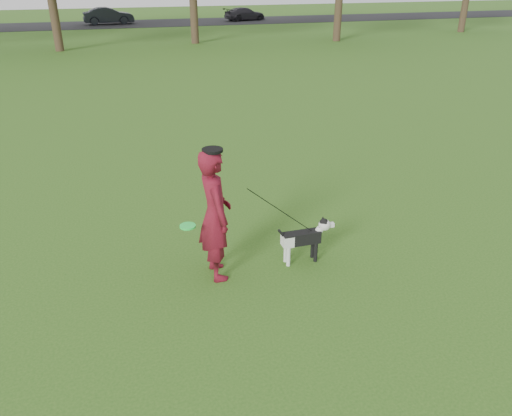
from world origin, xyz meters
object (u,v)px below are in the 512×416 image
object	(u,v)px
dog	(306,236)
car_right	(245,14)
car_mid	(108,16)
man	(215,215)

from	to	relation	value
dog	car_right	size ratio (longest dim) A/B	0.26
dog	car_mid	size ratio (longest dim) A/B	0.24
car_mid	car_right	xyz separation A→B (m)	(11.80, 0.00, -0.12)
man	car_right	bearing A→B (deg)	-18.90
man	car_mid	world-z (taller)	man
car_right	car_mid	bearing A→B (deg)	74.20
dog	car_mid	world-z (taller)	car_mid
dog	car_right	xyz separation A→B (m)	(9.96, 39.63, 0.12)
dog	car_right	bearing A→B (deg)	75.89
man	dog	bearing A→B (deg)	-94.21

